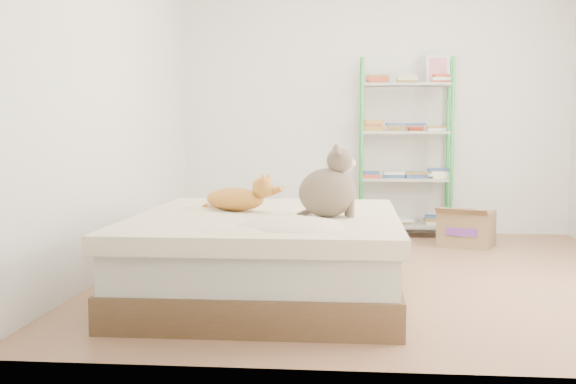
# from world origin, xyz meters

# --- Properties ---
(room) EXTENTS (3.81, 4.21, 2.61)m
(room) POSITION_xyz_m (0.00, 0.00, 1.30)
(room) COLOR #936952
(room) RESTS_ON ground
(bed) EXTENTS (1.60, 2.00, 0.51)m
(bed) POSITION_xyz_m (-0.71, -0.73, 0.25)
(bed) COLOR brown
(bed) RESTS_ON ground
(orange_cat) EXTENTS (0.51, 0.37, 0.19)m
(orange_cat) POSITION_xyz_m (-0.94, -0.56, 0.60)
(orange_cat) COLOR #C1742A
(orange_cat) RESTS_ON bed
(grey_cat) EXTENTS (0.41, 0.36, 0.42)m
(grey_cat) POSITION_xyz_m (-0.34, -0.83, 0.72)
(grey_cat) COLOR #776A53
(grey_cat) RESTS_ON bed
(shelf_unit) EXTENTS (0.88, 0.36, 1.74)m
(shelf_unit) POSITION_xyz_m (0.31, 1.88, 0.83)
(shelf_unit) COLOR green
(shelf_unit) RESTS_ON ground
(cardboard_box) EXTENTS (0.55, 0.56, 0.36)m
(cardboard_box) POSITION_xyz_m (0.80, 1.29, 0.16)
(cardboard_box) COLOR #886C4C
(cardboard_box) RESTS_ON ground
(white_bin) EXTENTS (0.38, 0.36, 0.36)m
(white_bin) POSITION_xyz_m (-0.71, 1.85, 0.18)
(white_bin) COLOR silver
(white_bin) RESTS_ON ground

